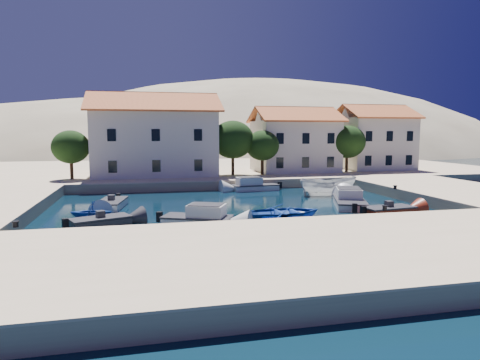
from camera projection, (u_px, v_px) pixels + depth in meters
name	position (u px, v px, depth m)	size (l,w,h in m)	color
ground	(272.00, 234.00, 25.72)	(400.00, 400.00, 0.00)	black
quay_south	(310.00, 254.00, 19.85)	(52.00, 12.00, 1.00)	#CBB38B
quay_east	(450.00, 192.00, 39.90)	(11.00, 20.00, 1.00)	#CBB38B
quay_north	(209.00, 170.00, 62.90)	(80.00, 36.00, 1.00)	#CBB38B
hills	(224.00, 215.00, 152.66)	(254.00, 176.00, 99.00)	gray
building_left	(154.00, 133.00, 50.82)	(14.70, 9.45, 9.70)	silver
building_mid	(294.00, 139.00, 55.88)	(10.50, 8.40, 8.30)	silver
building_right	(373.00, 136.00, 59.48)	(9.45, 8.40, 8.80)	silver
trees	(245.00, 143.00, 50.82)	(37.30, 5.30, 6.45)	#382314
bollards	(294.00, 203.00, 29.95)	(29.36, 9.56, 0.30)	black
motorboat_grey_sw	(101.00, 222.00, 27.82)	(4.10, 2.99, 1.25)	#2D2D31
cabin_cruiser_south	(197.00, 218.00, 28.17)	(4.94, 3.69, 1.60)	silver
rowboat_south	(285.00, 218.00, 30.59)	(3.77, 5.29, 1.09)	#1B3F96
motorboat_red_se	(389.00, 211.00, 31.74)	(4.07, 2.22, 1.25)	maroon
cabin_cruiser_east	(350.00, 200.00, 35.41)	(4.25, 6.24, 1.60)	silver
boat_east	(328.00, 196.00, 41.06)	(2.02, 5.37, 2.07)	silver
motorboat_white_ne	(317.00, 187.00, 45.45)	(3.05, 3.72, 1.25)	silver
rowboat_west	(91.00, 220.00, 29.95)	(2.44, 2.83, 1.49)	#1B3F96
motorboat_white_west	(112.00, 204.00, 34.76)	(2.59, 4.55, 1.25)	silver
cabin_cruiser_north	(255.00, 186.00, 44.95)	(4.97, 2.44, 1.60)	silver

